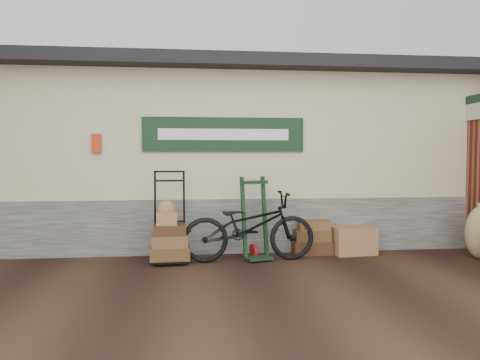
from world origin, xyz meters
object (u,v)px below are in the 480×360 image
at_px(green_barrow, 255,218).
at_px(wicker_hamper, 353,240).
at_px(porter_trolley, 170,215).
at_px(suitcase_stack, 312,237).
at_px(bicycle, 249,223).

relative_size(green_barrow, wicker_hamper, 1.86).
height_order(porter_trolley, suitcase_stack, porter_trolley).
bearing_deg(green_barrow, bicycle, -148.68).
distance_m(green_barrow, wicker_hamper, 1.70).
distance_m(green_barrow, suitcase_stack, 1.08).
bearing_deg(porter_trolley, wicker_hamper, 2.19).
xyz_separation_m(green_barrow, bicycle, (-0.12, -0.13, -0.05)).
bearing_deg(bicycle, porter_trolley, 82.53).
bearing_deg(wicker_hamper, porter_trolley, -175.72).
bearing_deg(wicker_hamper, suitcase_stack, 172.27).
distance_m(porter_trolley, bicycle, 1.21).
height_order(porter_trolley, wicker_hamper, porter_trolley).
distance_m(suitcase_stack, wicker_hamper, 0.67).
relative_size(porter_trolley, green_barrow, 1.10).
bearing_deg(suitcase_stack, green_barrow, -163.07).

